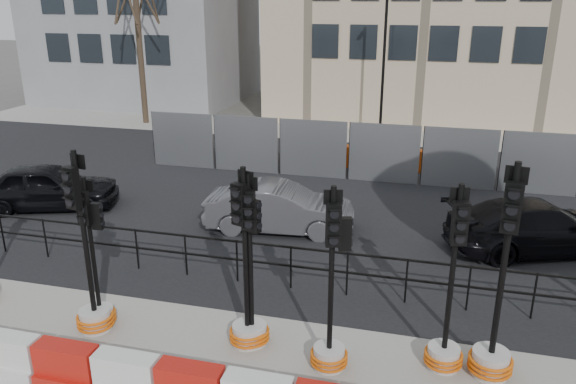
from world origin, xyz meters
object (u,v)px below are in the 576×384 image
(traffic_signal_h, at_px, (494,336))
(car_c, at_px, (537,226))
(car_a, at_px, (47,186))
(traffic_signal_d, at_px, (247,306))

(traffic_signal_h, height_order, car_c, traffic_signal_h)
(traffic_signal_h, distance_m, car_a, 12.91)
(traffic_signal_h, bearing_deg, traffic_signal_d, -169.01)
(traffic_signal_h, bearing_deg, car_a, 166.14)
(traffic_signal_d, height_order, car_a, traffic_signal_d)
(traffic_signal_d, height_order, car_c, traffic_signal_d)
(traffic_signal_d, height_order, traffic_signal_h, traffic_signal_h)
(traffic_signal_h, xyz_separation_m, car_c, (1.45, 5.35, -0.12))
(car_a, relative_size, car_c, 0.89)
(traffic_signal_h, relative_size, car_c, 0.77)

